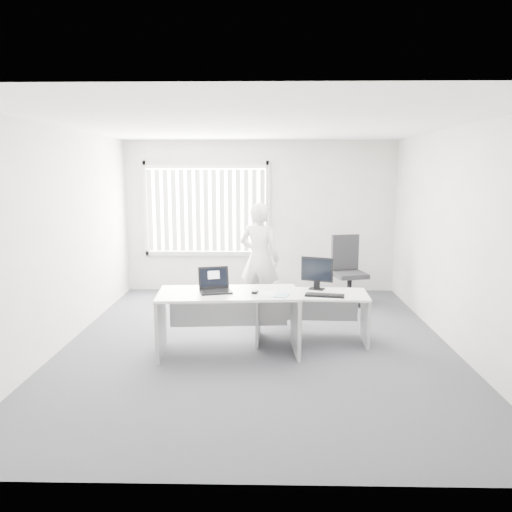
{
  "coord_description": "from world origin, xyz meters",
  "views": [
    {
      "loc": [
        0.11,
        -6.28,
        2.24
      ],
      "look_at": [
        -0.02,
        0.15,
        1.14
      ],
      "focal_mm": 35.0,
      "sensor_mm": 36.0,
      "label": 1
    }
  ],
  "objects_px": {
    "desk_near": "(229,309)",
    "laptop": "(216,281)",
    "desk_far": "(312,307)",
    "person": "(259,259)",
    "office_chair": "(348,282)",
    "monitor": "(317,273)"
  },
  "relations": [
    {
      "from": "desk_near",
      "to": "laptop",
      "type": "distance_m",
      "value": 0.4
    },
    {
      "from": "desk_far",
      "to": "person",
      "type": "bearing_deg",
      "value": 120.37
    },
    {
      "from": "person",
      "to": "laptop",
      "type": "xyz_separation_m",
      "value": [
        -0.51,
        -1.81,
        0.04
      ]
    },
    {
      "from": "desk_near",
      "to": "office_chair",
      "type": "relative_size",
      "value": 1.51
    },
    {
      "from": "office_chair",
      "to": "person",
      "type": "height_order",
      "value": "person"
    },
    {
      "from": "office_chair",
      "to": "laptop",
      "type": "bearing_deg",
      "value": -143.27
    },
    {
      "from": "desk_near",
      "to": "laptop",
      "type": "bearing_deg",
      "value": -170.81
    },
    {
      "from": "desk_near",
      "to": "office_chair",
      "type": "distance_m",
      "value": 3.07
    },
    {
      "from": "person",
      "to": "monitor",
      "type": "relative_size",
      "value": 4.02
    },
    {
      "from": "desk_near",
      "to": "monitor",
      "type": "bearing_deg",
      "value": 25.82
    },
    {
      "from": "desk_far",
      "to": "office_chair",
      "type": "xyz_separation_m",
      "value": [
        0.8,
        1.98,
        -0.12
      ]
    },
    {
      "from": "office_chair",
      "to": "person",
      "type": "relative_size",
      "value": 0.66
    },
    {
      "from": "monitor",
      "to": "desk_far",
      "type": "bearing_deg",
      "value": -90.05
    },
    {
      "from": "office_chair",
      "to": "desk_near",
      "type": "bearing_deg",
      "value": -141.5
    },
    {
      "from": "desk_near",
      "to": "laptop",
      "type": "height_order",
      "value": "laptop"
    },
    {
      "from": "desk_near",
      "to": "laptop",
      "type": "xyz_separation_m",
      "value": [
        -0.15,
        -0.04,
        0.36
      ]
    },
    {
      "from": "person",
      "to": "laptop",
      "type": "relative_size",
      "value": 4.69
    },
    {
      "from": "desk_far",
      "to": "office_chair",
      "type": "height_order",
      "value": "office_chair"
    },
    {
      "from": "desk_near",
      "to": "person",
      "type": "xyz_separation_m",
      "value": [
        0.35,
        1.78,
        0.32
      ]
    },
    {
      "from": "office_chair",
      "to": "monitor",
      "type": "relative_size",
      "value": 2.64
    },
    {
      "from": "monitor",
      "to": "office_chair",
      "type": "bearing_deg",
      "value": 89.48
    },
    {
      "from": "office_chair",
      "to": "person",
      "type": "distance_m",
      "value": 1.73
    }
  ]
}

